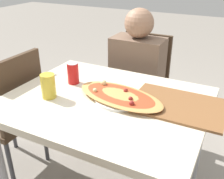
# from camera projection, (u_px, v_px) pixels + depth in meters

# --- Properties ---
(dining_table) EXTENTS (1.04, 0.83, 0.76)m
(dining_table) POSITION_uv_depth(u_px,v_px,m) (105.00, 113.00, 1.41)
(dining_table) COLOR beige
(dining_table) RESTS_ON ground_plane
(chair_far_seated) EXTENTS (0.40, 0.40, 0.91)m
(chair_far_seated) POSITION_uv_depth(u_px,v_px,m) (141.00, 86.00, 2.12)
(chair_far_seated) COLOR #3F2D1E
(chair_far_seated) RESTS_ON ground_plane
(chair_side_left) EXTENTS (0.40, 0.40, 0.91)m
(chair_side_left) POSITION_uv_depth(u_px,v_px,m) (12.00, 112.00, 1.76)
(chair_side_left) COLOR #3F2D1E
(chair_side_left) RESTS_ON ground_plane
(person_seated) EXTENTS (0.38, 0.25, 1.13)m
(person_seated) POSITION_uv_depth(u_px,v_px,m) (136.00, 72.00, 1.96)
(person_seated) COLOR #2D2D38
(person_seated) RESTS_ON ground_plane
(pizza_main) EXTENTS (0.53, 0.33, 0.06)m
(pizza_main) POSITION_uv_depth(u_px,v_px,m) (120.00, 96.00, 1.36)
(pizza_main) COLOR white
(pizza_main) RESTS_ON dining_table
(soda_can) EXTENTS (0.07, 0.07, 0.12)m
(soda_can) POSITION_uv_depth(u_px,v_px,m) (73.00, 73.00, 1.53)
(soda_can) COLOR red
(soda_can) RESTS_ON dining_table
(drink_glass) EXTENTS (0.08, 0.08, 0.13)m
(drink_glass) POSITION_uv_depth(u_px,v_px,m) (48.00, 86.00, 1.37)
(drink_glass) COLOR gold
(drink_glass) RESTS_ON dining_table
(serving_tray) EXTENTS (0.46, 0.33, 0.01)m
(serving_tray) POSITION_uv_depth(u_px,v_px,m) (177.00, 105.00, 1.31)
(serving_tray) COLOR brown
(serving_tray) RESTS_ON dining_table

